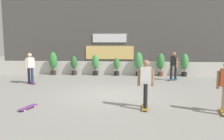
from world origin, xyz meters
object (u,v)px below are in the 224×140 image
object	(u,v)px
potted_plant_6	(184,63)
skater_foreground	(30,67)
potted_plant_0	(53,61)
potted_plant_1	(74,64)
potted_plant_2	(95,63)
potted_plant_4	(138,62)
skater_mid_plaza	(146,82)
potted_plant_5	(161,63)
potted_plant_3	(117,66)
skateboard_near_camera	(28,107)
skater_far_left	(174,65)

from	to	relation	value
potted_plant_6	skater_foreground	distance (m)	9.69
potted_plant_0	potted_plant_1	bearing A→B (deg)	0.00
potted_plant_1	potted_plant_2	bearing A→B (deg)	0.00
potted_plant_4	potted_plant_0	bearing A→B (deg)	180.00
potted_plant_1	skater_mid_plaza	distance (m)	8.68
potted_plant_0	potted_plant_5	distance (m)	7.41
potted_plant_2	skater_mid_plaza	xyz separation A→B (m)	(2.88, -7.48, 0.11)
potted_plant_3	potted_plant_1	bearing A→B (deg)	180.00
potted_plant_4	potted_plant_5	xyz separation A→B (m)	(1.48, 0.00, -0.04)
potted_plant_0	skateboard_near_camera	xyz separation A→B (m)	(1.83, -7.83, -0.87)
potted_plant_2	skater_foreground	distance (m)	4.56
skateboard_near_camera	skater_far_left	bearing A→B (deg)	45.26
potted_plant_0	skater_mid_plaza	bearing A→B (deg)	-51.88
skater_mid_plaza	skater_far_left	size ratio (longest dim) A/B	1.00
potted_plant_2	skateboard_near_camera	world-z (taller)	potted_plant_2
potted_plant_3	potted_plant_5	distance (m)	2.97
potted_plant_2	potted_plant_0	bearing A→B (deg)	180.00
skater_foreground	potted_plant_3	bearing A→B (deg)	36.36
potted_plant_5	skater_mid_plaza	distance (m)	7.64
potted_plant_1	skater_foreground	size ratio (longest dim) A/B	0.78
potted_plant_1	potted_plant_6	bearing A→B (deg)	0.00
potted_plant_3	skater_foreground	world-z (taller)	skater_foreground
skater_far_left	potted_plant_5	bearing A→B (deg)	108.17
potted_plant_4	potted_plant_6	xyz separation A→B (m)	(3.05, 0.00, -0.06)
potted_plant_1	potted_plant_5	bearing A→B (deg)	0.00
potted_plant_3	potted_plant_6	size ratio (longest dim) A/B	0.81
potted_plant_1	potted_plant_2	xyz separation A→B (m)	(1.51, 0.00, 0.09)
skateboard_near_camera	potted_plant_0	bearing A→B (deg)	103.17
potted_plant_1	skater_mid_plaza	bearing A→B (deg)	-59.59
potted_plant_6	skater_mid_plaza	distance (m)	8.10
skater_foreground	potted_plant_5	bearing A→B (deg)	24.04
potted_plant_4	potted_plant_3	bearing A→B (deg)	180.00
potted_plant_4	skater_foreground	xyz separation A→B (m)	(-6.04, -3.35, -0.00)
potted_plant_4	skater_mid_plaza	distance (m)	7.48
skater_far_left	skateboard_near_camera	bearing A→B (deg)	-134.74
potted_plant_3	skateboard_near_camera	world-z (taller)	potted_plant_3
skater_foreground	skateboard_near_camera	distance (m)	4.96
potted_plant_6	skater_foreground	bearing A→B (deg)	-159.77
potted_plant_0	potted_plant_3	distance (m)	4.45
potted_plant_4	skater_mid_plaza	bearing A→B (deg)	-90.44
potted_plant_1	skater_foreground	world-z (taller)	skater_foreground
potted_plant_1	potted_plant_6	size ratio (longest dim) A/B	0.87
skater_foreground	skater_mid_plaza	distance (m)	7.27
potted_plant_2	potted_plant_5	distance (m)	4.42
skater_foreground	skateboard_near_camera	bearing A→B (deg)	-66.56
skater_mid_plaza	skater_far_left	distance (m)	6.18
potted_plant_5	potted_plant_4	bearing A→B (deg)	-180.00
potted_plant_2	skater_far_left	size ratio (longest dim) A/B	0.85
skater_far_left	skater_mid_plaza	bearing A→B (deg)	-109.63
potted_plant_5	skater_foreground	bearing A→B (deg)	-155.96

